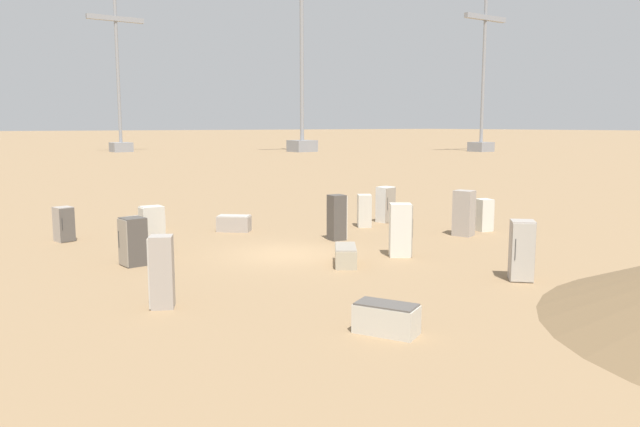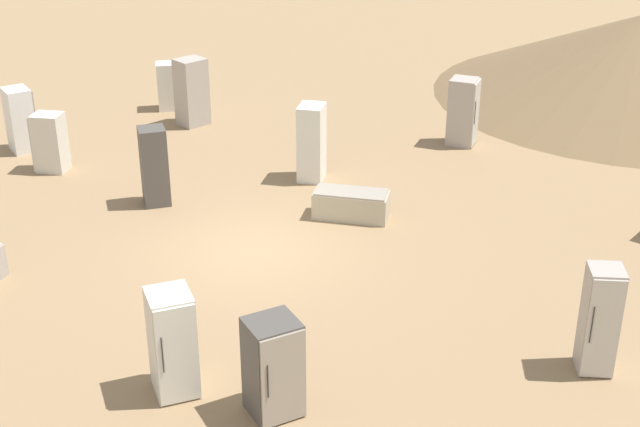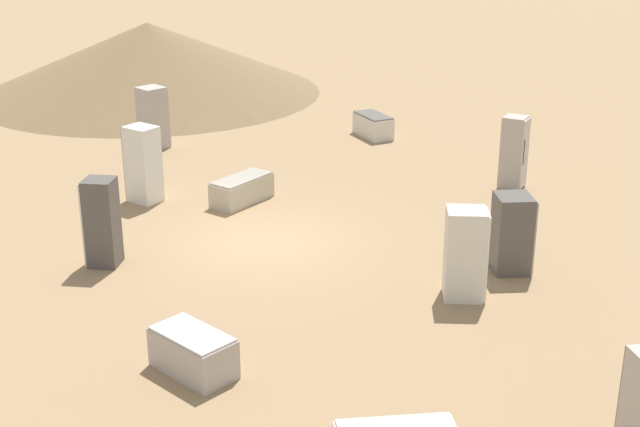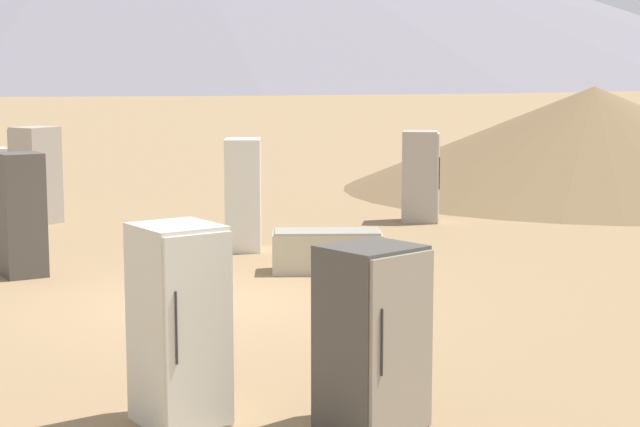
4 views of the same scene
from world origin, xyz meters
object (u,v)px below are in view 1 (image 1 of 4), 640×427
discarded_fridge_5 (161,272)px  discarded_fridge_9 (464,213)px  discarded_fridge_0 (346,255)px  discarded_fridge_7 (133,242)px  discarded_fridge_10 (152,231)px  power_pylon_1 (302,91)px  discarded_fridge_11 (386,204)px  discarded_fridge_1 (401,230)px  discarded_fridge_14 (484,215)px  power_pylon_2 (119,102)px  discarded_fridge_2 (64,224)px  discarded_fridge_3 (145,223)px  discarded_fridge_12 (386,318)px  discarded_fridge_13 (337,217)px  discarded_fridge_6 (522,251)px  power_pylon_0 (482,102)px  discarded_fridge_8 (234,223)px  discarded_fridge_4 (364,211)px

discarded_fridge_5 → discarded_fridge_9: 14.69m
discarded_fridge_0 → discarded_fridge_7: size_ratio=1.09×
discarded_fridge_0 → discarded_fridge_10: size_ratio=0.99×
power_pylon_1 → discarded_fridge_11: 80.13m
discarded_fridge_1 → discarded_fridge_14: bearing=141.3°
power_pylon_2 → discarded_fridge_10: bearing=-106.5°
discarded_fridge_2 → discarded_fridge_3: bearing=179.7°
discarded_fridge_5 → discarded_fridge_12: (3.43, -4.83, -0.60)m
discarded_fridge_11 → power_pylon_2: bearing=-109.6°
discarded_fridge_7 → discarded_fridge_10: bearing=-46.5°
discarded_fridge_0 → discarded_fridge_13: size_ratio=0.95×
discarded_fridge_11 → discarded_fridge_6: bearing=59.1°
discarded_fridge_12 → power_pylon_0: bearing=12.5°
discarded_fridge_12 → discarded_fridge_13: bearing=32.0°
discarded_fridge_0 → discarded_fridge_5: bearing=45.9°
discarded_fridge_5 → discarded_fridge_10: (2.11, 6.56, -0.05)m
discarded_fridge_6 → discarded_fridge_7: 12.54m
discarded_fridge_5 → discarded_fridge_9: discarded_fridge_9 is taller
discarded_fridge_2 → discarded_fridge_3: size_ratio=0.82×
discarded_fridge_8 → discarded_fridge_13: bearing=-107.5°
discarded_fridge_8 → discarded_fridge_11: 7.50m
discarded_fridge_2 → power_pylon_0: bearing=-161.5°
discarded_fridge_1 → discarded_fridge_14: size_ratio=1.34×
power_pylon_2 → discarded_fridge_3: (-24.23, -81.74, -8.16)m
power_pylon_0 → discarded_fridge_14: size_ratio=19.47×
discarded_fridge_1 → power_pylon_1: bearing=-175.7°
discarded_fridge_0 → discarded_fridge_14: size_ratio=1.24×
power_pylon_1 → power_pylon_2: power_pylon_1 is taller
discarded_fridge_5 → discarded_fridge_6: discarded_fridge_5 is taller
power_pylon_1 → discarded_fridge_9: 84.10m
discarded_fridge_4 → discarded_fridge_11: size_ratio=0.87×
discarded_fridge_2 → discarded_fridge_9: 16.54m
discarded_fridge_3 → discarded_fridge_14: bearing=46.9°
power_pylon_2 → discarded_fridge_5: power_pylon_2 is taller
discarded_fridge_6 → discarded_fridge_14: discarded_fridge_6 is taller
discarded_fridge_6 → discarded_fridge_9: size_ratio=0.95×
power_pylon_0 → discarded_fridge_4: (-67.96, -51.95, -7.88)m
power_pylon_1 → power_pylon_2: bearing=146.5°
discarded_fridge_1 → discarded_fridge_11: discarded_fridge_1 is taller
discarded_fridge_3 → discarded_fridge_13: discarded_fridge_13 is taller
discarded_fridge_7 → discarded_fridge_11: 13.34m
discarded_fridge_13 → power_pylon_2: bearing=174.1°
power_pylon_1 → discarded_fridge_5: (-54.15, -76.38, -9.44)m
discarded_fridge_1 → discarded_fridge_2: bearing=-102.0°
discarded_fridge_11 → discarded_fridge_7: bearing=-0.3°
discarded_fridge_2 → discarded_fridge_11: size_ratio=0.82×
discarded_fridge_11 → discarded_fridge_14: 4.85m
discarded_fridge_0 → discarded_fridge_14: discarded_fridge_14 is taller
discarded_fridge_14 → power_pylon_2: bearing=-174.9°
discarded_fridge_4 → discarded_fridge_12: discarded_fridge_4 is taller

